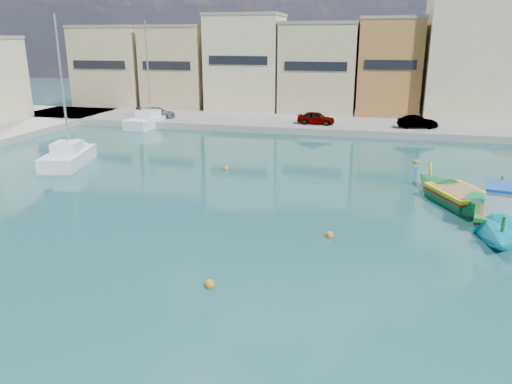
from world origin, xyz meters
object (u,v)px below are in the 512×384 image
(luzzu_blue_cabin, at_px, (500,217))
(luzzu_green, at_px, (459,199))
(yacht_midnorth, at_px, (77,154))
(church_block, at_px, (480,36))
(yacht_north, at_px, (158,120))

(luzzu_blue_cabin, relative_size, luzzu_green, 1.05)
(luzzu_blue_cabin, xyz_separation_m, yacht_midnorth, (-26.46, 6.86, 0.04))
(luzzu_green, relative_size, yacht_midnorth, 0.81)
(church_block, xyz_separation_m, yacht_north, (-30.71, -9.48, -7.99))
(church_block, height_order, luzzu_blue_cabin, church_block)
(yacht_north, distance_m, yacht_midnorth, 15.61)
(yacht_midnorth, bearing_deg, church_block, 40.00)
(yacht_north, height_order, yacht_midnorth, yacht_north)
(luzzu_blue_cabin, relative_size, yacht_north, 0.84)
(yacht_midnorth, bearing_deg, yacht_north, 93.06)
(luzzu_green, xyz_separation_m, yacht_north, (-25.90, 19.67, 0.13))
(luzzu_blue_cabin, height_order, yacht_midnorth, yacht_midnorth)
(luzzu_blue_cabin, bearing_deg, luzzu_green, 116.60)
(church_block, relative_size, luzzu_green, 2.24)
(church_block, bearing_deg, yacht_midnorth, -140.00)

